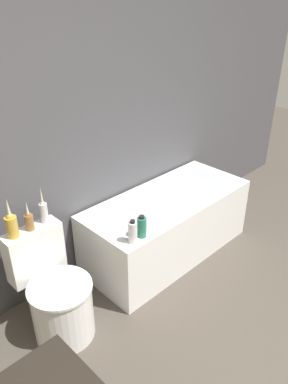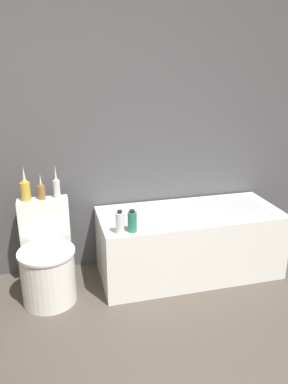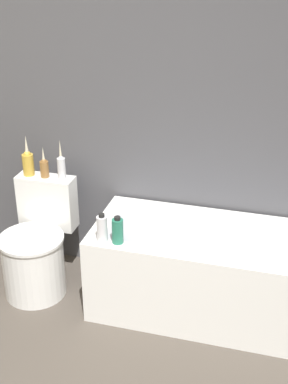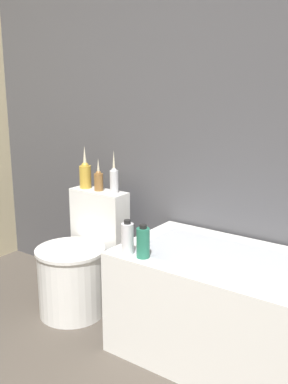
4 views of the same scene
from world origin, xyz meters
name	(u,v)px [view 4 (image 4 of 4)]	position (x,y,z in m)	size (l,w,h in m)	color
wall_back_tiled	(180,106)	(0.00, 2.18, 1.30)	(6.40, 0.06, 2.60)	#4C4C51
bathtub	(264,320)	(0.75, 1.79, 0.29)	(1.56, 0.67, 0.58)	white
toilet	(78,266)	(-0.46, 1.72, 0.30)	(0.44, 0.57, 0.75)	white
vase_gold	(85,174)	(-0.58, 1.94, 0.85)	(0.08, 0.08, 0.28)	gold
vase_silver	(99,180)	(-0.46, 1.94, 0.83)	(0.06, 0.06, 0.21)	olive
vase_bronze	(114,179)	(-0.34, 1.95, 0.84)	(0.05, 0.05, 0.27)	silver
shampoo_bottle_tall	(127,238)	(0.09, 1.53, 0.66)	(0.06, 0.06, 0.18)	silver
shampoo_bottle_short	(143,242)	(0.19, 1.54, 0.66)	(0.07, 0.07, 0.18)	#267259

